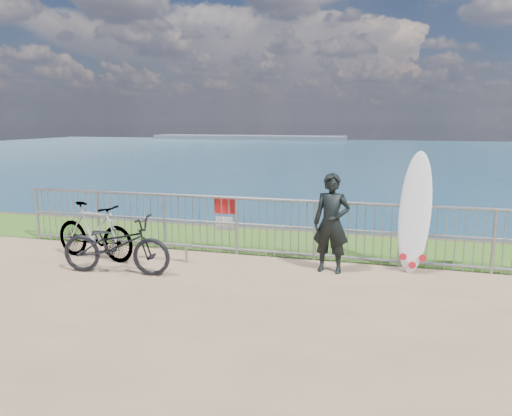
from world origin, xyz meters
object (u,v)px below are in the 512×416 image
(bicycle_far, at_px, (94,231))
(bicycle_near, at_px, (116,245))
(surfer, at_px, (331,223))
(surfboard, at_px, (415,216))

(bicycle_far, bearing_deg, bicycle_near, -117.80)
(surfer, height_order, surfboard, surfboard)
(surfer, xyz_separation_m, surfboard, (1.34, 0.44, 0.10))
(surfboard, bearing_deg, bicycle_far, -171.36)
(bicycle_near, bearing_deg, bicycle_far, 46.38)
(surfboard, distance_m, bicycle_far, 5.72)
(bicycle_near, distance_m, bicycle_far, 1.08)
(surfer, distance_m, bicycle_near, 3.63)
(surfer, relative_size, surfboard, 0.82)
(bicycle_far, bearing_deg, surfer, -74.50)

